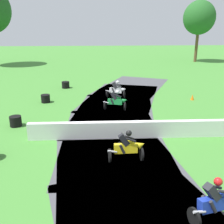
# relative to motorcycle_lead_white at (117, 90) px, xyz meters

# --- Properties ---
(ground_plane) EXTENTS (120.00, 120.00, 0.00)m
(ground_plane) POSITION_rel_motorcycle_lead_white_xyz_m (-0.83, -7.89, -0.66)
(ground_plane) COLOR #428433
(track_asphalt) EXTENTS (9.86, 34.01, 0.01)m
(track_asphalt) POSITION_rel_motorcycle_lead_white_xyz_m (0.28, -7.91, -0.66)
(track_asphalt) COLOR #47474C
(track_asphalt) RESTS_ON ground
(safety_barrier) EXTENTS (20.40, 0.56, 0.90)m
(safety_barrier) POSITION_rel_motorcycle_lead_white_xyz_m (5.01, -7.97, -0.21)
(safety_barrier) COLOR white
(safety_barrier) RESTS_ON ground
(motorcycle_lead_white) EXTENTS (1.71, 1.08, 1.42)m
(motorcycle_lead_white) POSITION_rel_motorcycle_lead_white_xyz_m (0.00, 0.00, 0.00)
(motorcycle_lead_white) COLOR black
(motorcycle_lead_white) RESTS_ON ground
(motorcycle_chase_green) EXTENTS (1.71, 1.05, 1.43)m
(motorcycle_chase_green) POSITION_rel_motorcycle_lead_white_xyz_m (-0.28, -3.15, -0.01)
(motorcycle_chase_green) COLOR black
(motorcycle_chase_green) RESTS_ON ground
(motorcycle_trailing_yellow) EXTENTS (1.68, 0.75, 1.42)m
(motorcycle_trailing_yellow) POSITION_rel_motorcycle_lead_white_xyz_m (-0.35, -10.31, -0.00)
(motorcycle_trailing_yellow) COLOR black
(motorcycle_trailing_yellow) RESTS_ON ground
(motorcycle_fourth_blue) EXTENTS (1.68, 1.04, 1.43)m
(motorcycle_fourth_blue) POSITION_rel_motorcycle_lead_white_xyz_m (1.89, -14.11, -0.01)
(motorcycle_fourth_blue) COLOR black
(motorcycle_fourth_blue) RESTS_ON ground
(tire_stack_near) EXTENTS (0.69, 0.69, 0.60)m
(tire_stack_near) POSITION_rel_motorcycle_lead_white_xyz_m (-4.46, 3.60, -0.36)
(tire_stack_near) COLOR black
(tire_stack_near) RESTS_ON ground
(tire_stack_mid_a) EXTENTS (0.66, 0.66, 0.60)m
(tire_stack_mid_a) POSITION_rel_motorcycle_lead_white_xyz_m (-5.49, -1.04, -0.36)
(tire_stack_mid_a) COLOR black
(tire_stack_mid_a) RESTS_ON ground
(tire_stack_mid_b) EXTENTS (0.68, 0.68, 0.60)m
(tire_stack_mid_b) POSITION_rel_motorcycle_lead_white_xyz_m (-6.37, -5.86, -0.36)
(tire_stack_mid_b) COLOR black
(tire_stack_mid_b) RESTS_ON ground
(traffic_cone) EXTENTS (0.28, 0.28, 0.44)m
(traffic_cone) POSITION_rel_motorcycle_lead_white_xyz_m (5.87, -1.07, -0.44)
(traffic_cone) COLOR orange
(traffic_cone) RESTS_ON ground
(tree_far_left) EXTENTS (4.72, 4.72, 8.99)m
(tree_far_left) POSITION_rel_motorcycle_lead_white_xyz_m (13.89, 20.18, 5.82)
(tree_far_left) COLOR brown
(tree_far_left) RESTS_ON ground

